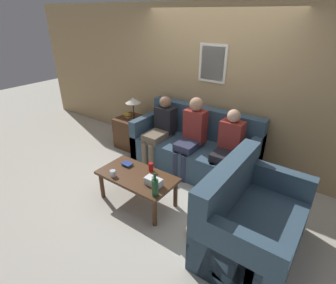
# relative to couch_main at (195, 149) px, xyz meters

# --- Properties ---
(ground_plane) EXTENTS (16.00, 16.00, 0.00)m
(ground_plane) POSITION_rel_couch_main_xyz_m (0.00, -0.54, -0.34)
(ground_plane) COLOR beige
(wall_back) EXTENTS (9.00, 0.08, 2.60)m
(wall_back) POSITION_rel_couch_main_xyz_m (0.00, 0.47, 0.96)
(wall_back) COLOR tan
(wall_back) RESTS_ON ground_plane
(couch_main) EXTENTS (2.07, 0.91, 1.00)m
(couch_main) POSITION_rel_couch_main_xyz_m (0.00, 0.00, 0.00)
(couch_main) COLOR #385166
(couch_main) RESTS_ON ground_plane
(couch_side) EXTENTS (0.91, 1.37, 1.00)m
(couch_side) POSITION_rel_couch_main_xyz_m (1.38, -1.15, 0.00)
(couch_side) COLOR #385166
(couch_side) RESTS_ON ground_plane
(coffee_table) EXTENTS (1.09, 0.58, 0.45)m
(coffee_table) POSITION_rel_couch_main_xyz_m (-0.16, -1.29, 0.04)
(coffee_table) COLOR #4C2D19
(coffee_table) RESTS_ON ground_plane
(side_table_with_lamp) EXTENTS (0.54, 0.54, 1.02)m
(side_table_with_lamp) POSITION_rel_couch_main_xyz_m (-1.40, -0.05, -0.01)
(side_table_with_lamp) COLOR #4C2D19
(side_table_with_lamp) RESTS_ON ground_plane
(wine_bottle) EXTENTS (0.08, 0.08, 0.31)m
(wine_bottle) POSITION_rel_couch_main_xyz_m (0.32, -1.48, 0.22)
(wine_bottle) COLOR #19421E
(wine_bottle) RESTS_ON coffee_table
(drinking_glass) EXTENTS (0.08, 0.08, 0.09)m
(drinking_glass) POSITION_rel_couch_main_xyz_m (-0.40, -1.49, 0.15)
(drinking_glass) COLOR silver
(drinking_glass) RESTS_ON coffee_table
(book_stack) EXTENTS (0.15, 0.12, 0.03)m
(book_stack) POSITION_rel_couch_main_xyz_m (-0.44, -1.18, 0.12)
(book_stack) COLOR #237547
(book_stack) RESTS_ON coffee_table
(soda_can) EXTENTS (0.07, 0.07, 0.12)m
(soda_can) POSITION_rel_couch_main_xyz_m (-0.07, -1.09, 0.16)
(soda_can) COLOR red
(soda_can) RESTS_ON coffee_table
(tissue_box) EXTENTS (0.23, 0.12, 0.15)m
(tissue_box) POSITION_rel_couch_main_xyz_m (0.17, -1.33, 0.16)
(tissue_box) COLOR silver
(tissue_box) RESTS_ON coffee_table
(person_left) EXTENTS (0.34, 0.66, 1.17)m
(person_left) POSITION_rel_couch_main_xyz_m (-0.61, -0.17, 0.30)
(person_left) COLOR #756651
(person_left) RESTS_ON ground_plane
(person_middle) EXTENTS (0.34, 0.58, 1.26)m
(person_middle) POSITION_rel_couch_main_xyz_m (0.02, -0.17, 0.35)
(person_middle) COLOR #2D334C
(person_middle) RESTS_ON ground_plane
(person_right) EXTENTS (0.34, 0.58, 1.19)m
(person_right) POSITION_rel_couch_main_xyz_m (0.63, -0.15, 0.31)
(person_right) COLOR black
(person_right) RESTS_ON ground_plane
(teddy_bear) EXTENTS (0.21, 0.21, 0.32)m
(teddy_bear) POSITION_rel_couch_main_xyz_m (0.83, -1.39, -0.20)
(teddy_bear) COLOR tan
(teddy_bear) RESTS_ON ground_plane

